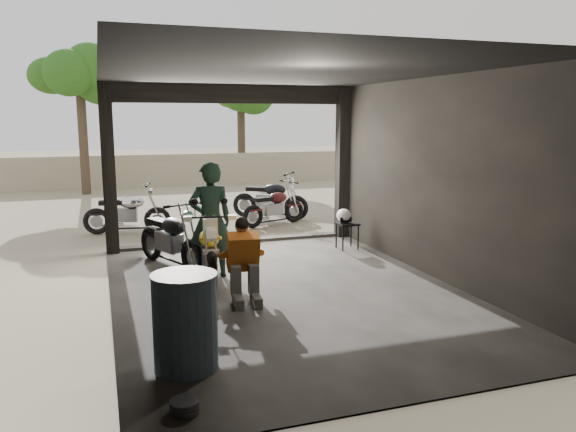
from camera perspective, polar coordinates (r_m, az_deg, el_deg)
ground at (r=8.40m, az=-0.10°, el=-7.81°), size 80.00×80.00×0.00m
garage at (r=8.62m, az=-1.26°, el=1.37°), size 7.00×7.13×3.20m
boundary_wall at (r=21.82m, az=-11.89°, el=4.60°), size 18.00×0.30×1.20m
tree_left at (r=20.14m, az=-20.45°, el=13.41°), size 2.20×2.20×5.60m
tree_right at (r=22.26m, az=-4.83°, el=12.50°), size 2.20×2.20×5.00m
main_bike at (r=8.88m, az=-8.03°, el=-3.02°), size 0.95×1.83×1.17m
left_bike at (r=9.83m, az=-11.87°, el=-1.80°), size 1.36×1.90×1.19m
outside_bike_a at (r=12.97m, az=-16.07°, el=0.69°), size 1.76×0.98×1.12m
outside_bike_b at (r=13.46m, az=-1.44°, el=1.25°), size 1.68×1.11×1.05m
outside_bike_c at (r=14.35m, az=-1.85°, el=2.09°), size 1.86×1.62×1.20m
rider at (r=9.06m, az=-7.90°, el=-0.45°), size 0.72×0.50×1.88m
mechanic at (r=7.83m, az=-4.44°, el=-4.79°), size 0.66×0.85×1.15m
stool at (r=11.04m, az=6.04°, el=-1.07°), size 0.39×0.39×0.54m
helmet at (r=11.04m, az=5.68°, el=0.04°), size 0.34×0.35×0.27m
oil_drum at (r=5.89m, az=-10.39°, el=-10.66°), size 0.68×0.68×1.01m
sign_post at (r=13.57m, az=6.87°, el=5.77°), size 0.79×0.08×2.36m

